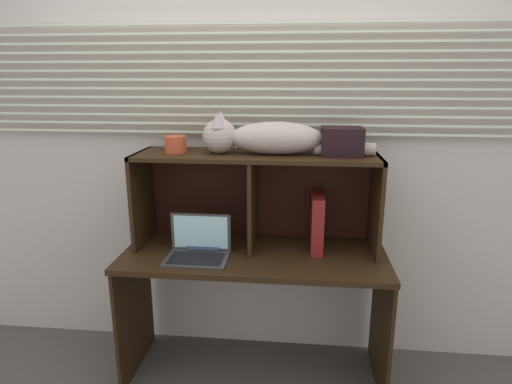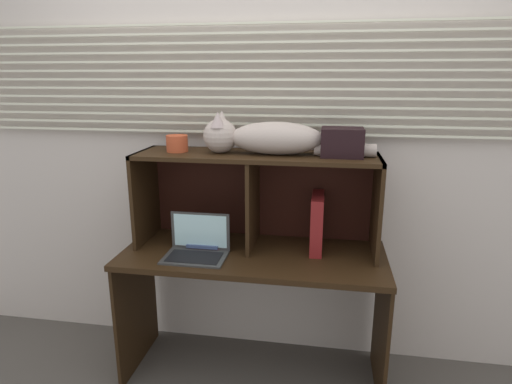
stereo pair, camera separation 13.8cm
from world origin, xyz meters
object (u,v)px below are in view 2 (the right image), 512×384
Objects in this scene: binder_upright at (317,223)px; storage_box at (342,142)px; book_stack at (209,240)px; cat at (264,137)px; laptop at (197,247)px; small_basket at (177,143)px.

binder_upright is 1.46× the size of storage_box.
book_stack is at bearing 179.94° from storage_box.
cat is 0.67m from laptop.
binder_upright is 1.16× the size of book_stack.
small_basket is at bearing 129.07° from laptop.
binder_upright is 0.44m from storage_box.
storage_box is at bearing -0.06° from book_stack.
binder_upright is 0.86m from small_basket.
cat is at bearing -0.14° from book_stack.
cat is at bearing 180.00° from storage_box.
small_basket reaches higher than laptop.
small_basket is at bearing 180.00° from binder_upright.
storage_box is (0.86, 0.00, 0.03)m from small_basket.
laptop is 1.53× the size of storage_box.
laptop is (-0.32, -0.18, -0.55)m from cat.
small_basket is (-0.16, -0.00, 0.54)m from book_stack.
cat is at bearing 29.19° from laptop.
book_stack is (-0.31, 0.00, -0.58)m from cat.
laptop is 1.21× the size of book_stack.
cat is 3.36× the size of book_stack.
book_stack is 1.26× the size of storage_box.
binder_upright is at bearing -0.00° from cat.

